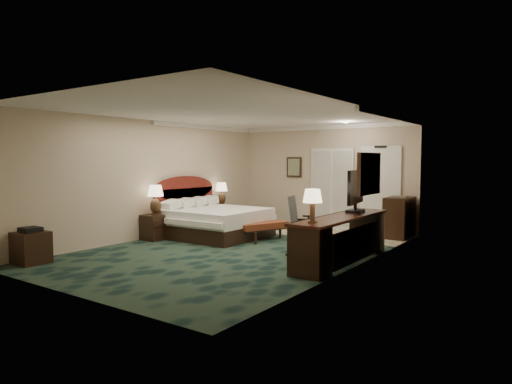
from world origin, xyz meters
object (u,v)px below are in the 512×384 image
Objects in this scene: lamp_near at (156,200)px; bed_bench at (263,231)px; nightstand_near at (155,227)px; minibar at (399,218)px; side_table at (31,248)px; desk at (342,239)px; nightstand_far at (222,216)px; desk_chair at (306,226)px; lamp_far at (221,194)px; bed at (216,223)px; tv at (356,191)px.

lamp_near is 0.56× the size of bed_bench.
nightstand_near is 0.60× the size of minibar.
lamp_near is 2.95m from side_table.
nightstand_near is 4.44m from desk.
lamp_near reaches higher than nightstand_near.
nightstand_far is 4.88m from desk.
nightstand_near is 0.50× the size of desk_chair.
lamp_far reaches higher than desk_chair.
desk is (4.42, -2.07, 0.12)m from nightstand_far.
lamp_near is 5.57m from minibar.
lamp_far is at bearing 132.53° from desk_chair.
bed is 1.57m from nightstand_far.
nightstand_far is 0.58× the size of tv.
nightstand_near is 0.48× the size of bed_bench.
side_table is at bearing -102.31° from bed.
lamp_far reaches higher than nightstand_near.
bed is 1.48m from lamp_near.
nightstand_near reaches higher than bed_bench.
bed reaches higher than nightstand_far.
desk is (4.43, 0.28, 0.13)m from nightstand_near.
lamp_far is (-0.91, 1.32, 0.56)m from bed.
nightstand_far is 4.56m from minibar.
lamp_far is (-0.05, 2.38, -0.01)m from lamp_near.
minibar reaches higher than desk.
lamp_far is at bearing 154.72° from desk.
nightstand_near is 0.93× the size of lamp_far.
tv is (-0.03, 0.65, 0.80)m from desk.
lamp_far is 4.64m from tv.
lamp_near is 1.20× the size of side_table.
desk_chair is (3.65, 0.41, 0.28)m from nightstand_near.
bed_bench is 1.05× the size of desk_chair.
tv is at bearing 10.63° from bed_bench.
desk is at bearing -28.42° from desk_chair.
lamp_far is 1.10× the size of side_table.
nightstand_far reaches higher than side_table.
lamp_near is 1.09× the size of lamp_far.
desk reaches higher than bed_bench.
bed is at bearing 147.53° from desk_chair.
side_table is 0.19× the size of desk.
minibar is at bearing 12.87° from nightstand_far.
nightstand_near is 0.62m from lamp_near.
nightstand_far is (-0.89, 1.30, -0.04)m from bed.
bed_bench is 0.42× the size of desk.
lamp_near is at bearing 90.02° from side_table.
tv reaches higher than bed_bench.
bed_bench is (2.04, 1.32, -0.08)m from nightstand_near.
side_table is at bearing -148.16° from tv.
lamp_near is 4.47m from tv.
bed_bench is at bearing 131.17° from desk_chair.
nightstand_far reaches higher than bed_bench.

